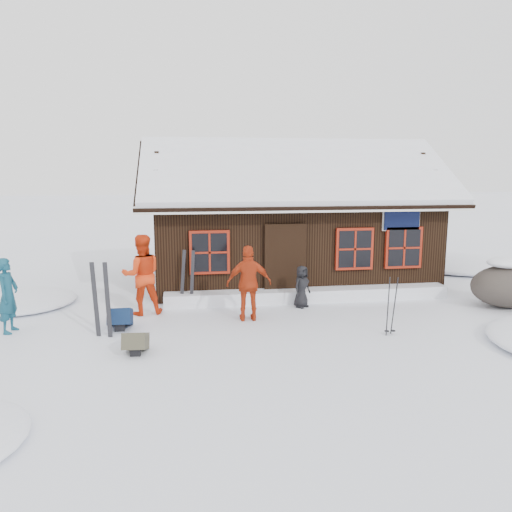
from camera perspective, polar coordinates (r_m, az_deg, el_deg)
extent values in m
plane|color=white|center=(11.03, 1.25, -8.46)|extent=(120.00, 120.00, 0.00)
cube|color=black|center=(15.82, 3.63, 1.82)|extent=(8.00, 5.00, 2.50)
cube|color=black|center=(14.22, 4.96, 9.38)|extent=(8.90, 3.14, 1.88)
cube|color=black|center=(17.10, 2.67, 9.50)|extent=(8.90, 3.14, 1.88)
cube|color=white|center=(14.22, 4.97, 9.95)|extent=(8.72, 3.07, 1.86)
cube|color=white|center=(17.10, 2.68, 9.97)|extent=(8.72, 3.07, 1.86)
cube|color=white|center=(15.67, 3.75, 12.63)|extent=(8.81, 0.22, 0.14)
cube|color=silver|center=(12.82, 6.41, 5.41)|extent=(8.90, 0.10, 0.20)
cube|color=black|center=(13.27, 3.35, -0.85)|extent=(1.00, 0.10, 2.00)
cube|color=black|center=(14.08, 16.32, 4.12)|extent=(1.00, 0.06, 0.60)
cube|color=maroon|center=(12.95, -5.33, 0.43)|extent=(1.04, 0.10, 1.14)
cube|color=black|center=(12.91, -5.32, 0.40)|extent=(0.90, 0.04, 1.00)
cube|color=maroon|center=(13.71, 11.17, 0.81)|extent=(1.04, 0.10, 1.14)
cube|color=black|center=(13.67, 11.23, 0.79)|extent=(0.90, 0.04, 1.00)
cube|color=maroon|center=(14.23, 16.50, 0.92)|extent=(1.04, 0.10, 1.14)
cube|color=black|center=(14.20, 16.56, 0.90)|extent=(0.90, 0.04, 1.00)
cube|color=white|center=(13.39, 6.01, -4.40)|extent=(7.60, 0.60, 0.35)
ellipsoid|color=white|center=(14.41, -25.30, -5.01)|extent=(2.80, 2.80, 0.34)
ellipsoid|color=white|center=(19.32, 22.16, -1.18)|extent=(4.00, 4.00, 0.48)
imported|color=#124356|center=(11.91, -26.49, -4.05)|extent=(0.47, 0.64, 1.63)
imported|color=red|center=(12.28, -12.92, -2.09)|extent=(1.06, 0.89, 1.95)
imported|color=#B13012|center=(11.49, -0.81, -3.14)|extent=(1.05, 0.48, 1.76)
imported|color=black|center=(12.70, 5.25, -3.50)|extent=(0.63, 0.59, 1.08)
ellipsoid|color=#433C36|center=(14.24, 26.91, -3.10)|extent=(1.94, 1.46, 1.07)
ellipsoid|color=white|center=(14.15, 27.06, -1.22)|extent=(1.22, 0.88, 0.27)
cube|color=black|center=(10.94, -17.89, -4.89)|extent=(0.16, 0.06, 1.64)
cube|color=black|center=(10.83, -16.59, -4.98)|extent=(0.14, 0.09, 1.64)
cube|color=black|center=(12.86, -8.37, -2.63)|extent=(0.21, 0.07, 1.51)
cube|color=black|center=(12.79, -7.30, -2.68)|extent=(0.17, 0.13, 1.51)
cylinder|color=black|center=(10.91, 14.85, -5.67)|extent=(0.09, 0.11, 1.29)
cylinder|color=black|center=(10.97, 15.52, -5.63)|extent=(0.09, 0.11, 1.29)
cube|color=#0F2041|center=(11.47, -15.23, -7.16)|extent=(0.50, 0.66, 0.36)
cube|color=#423F2F|center=(9.94, -13.57, -9.88)|extent=(0.48, 0.61, 0.31)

